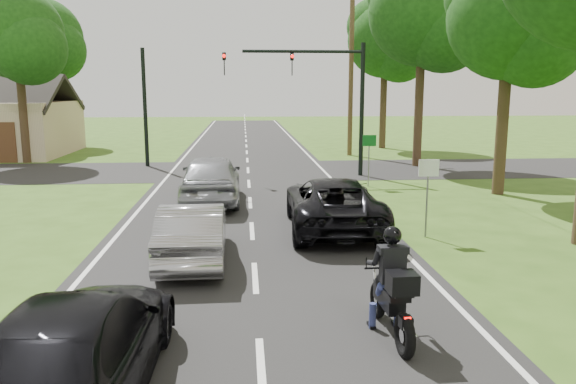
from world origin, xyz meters
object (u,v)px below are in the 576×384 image
object	(u,v)px
dark_suv	(333,203)
dark_car_behind	(76,346)
utility_pole_far	(351,70)
sign_white	(428,179)
traffic_signal	(322,85)
silver_sedan	(193,232)
sign_green	(369,148)
motorcycle_rider	(392,294)
silver_suv	(211,178)

from	to	relation	value
dark_suv	dark_car_behind	distance (m)	9.75
utility_pole_far	sign_white	xyz separation A→B (m)	(-1.50, -19.02, -3.49)
traffic_signal	dark_suv	bearing A→B (deg)	-95.86
silver_sedan	traffic_signal	bearing A→B (deg)	-111.68
dark_suv	dark_car_behind	xyz separation A→B (m)	(-4.70, -8.55, -0.04)
traffic_signal	sign_green	xyz separation A→B (m)	(1.56, -3.02, -2.54)
motorcycle_rider	silver_sedan	size ratio (longest dim) A/B	0.52
traffic_signal	utility_pole_far	bearing A→B (deg)	70.32
motorcycle_rider	dark_car_behind	xyz separation A→B (m)	(-4.53, -1.47, -0.00)
utility_pole_far	sign_green	size ratio (longest dim) A/B	4.71
sign_green	silver_suv	bearing A→B (deg)	-155.81
silver_sedan	sign_green	world-z (taller)	sign_green
dark_car_behind	traffic_signal	distance (m)	19.70
traffic_signal	silver_sedan	bearing A→B (deg)	-110.45
dark_suv	silver_suv	world-z (taller)	silver_suv
dark_suv	sign_white	world-z (taller)	sign_white
motorcycle_rider	silver_sedan	bearing A→B (deg)	126.90
dark_car_behind	sign_white	distance (m)	10.37
dark_suv	sign_white	size ratio (longest dim) A/B	2.55
dark_suv	silver_suv	bearing A→B (deg)	-46.47
motorcycle_rider	dark_suv	distance (m)	7.07
dark_suv	utility_pole_far	xyz separation A→B (m)	(3.89, 18.00, 4.32)
utility_pole_far	sign_white	world-z (taller)	utility_pole_far
dark_suv	silver_sedan	size ratio (longest dim) A/B	1.30
motorcycle_rider	utility_pole_far	size ratio (longest dim) A/B	0.22
dark_suv	dark_car_behind	world-z (taller)	dark_suv
silver_sedan	traffic_signal	xyz separation A→B (m)	(4.74, 12.71, 3.44)
silver_sedan	sign_white	distance (m)	6.40
utility_pole_far	sign_white	distance (m)	19.39
silver_sedan	utility_pole_far	distance (m)	22.50
silver_sedan	utility_pole_far	size ratio (longest dim) A/B	0.42
sign_green	traffic_signal	bearing A→B (deg)	117.38
traffic_signal	sign_white	bearing A→B (deg)	-82.95
silver_suv	sign_white	distance (m)	8.01
motorcycle_rider	sign_green	size ratio (longest dim) A/B	1.01
traffic_signal	sign_white	distance (m)	11.39
dark_suv	silver_suv	size ratio (longest dim) A/B	1.07
dark_car_behind	motorcycle_rider	bearing A→B (deg)	-160.80
dark_car_behind	silver_sedan	bearing A→B (deg)	-98.41
motorcycle_rider	silver_suv	distance (m)	11.77
silver_suv	traffic_signal	distance (m)	8.17
sign_white	dark_car_behind	bearing A→B (deg)	-133.28
motorcycle_rider	sign_white	distance (m)	6.63
silver_suv	utility_pole_far	bearing A→B (deg)	-119.19
motorcycle_rider	sign_white	world-z (taller)	sign_white
silver_suv	sign_green	bearing A→B (deg)	-156.33
dark_suv	utility_pole_far	bearing A→B (deg)	-100.07
sign_white	traffic_signal	bearing A→B (deg)	97.05
dark_car_behind	traffic_signal	xyz separation A→B (m)	(5.72, 18.54, 3.41)
silver_sedan	dark_car_behind	bearing A→B (deg)	79.20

